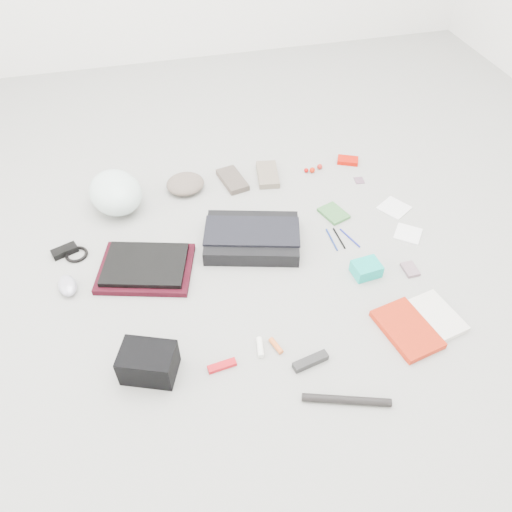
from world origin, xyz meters
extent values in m
plane|color=gray|center=(0.00, 0.00, 0.00)|extent=(4.00, 4.00, 0.00)
cube|color=black|center=(0.01, 0.13, 0.03)|extent=(0.45, 0.37, 0.07)
cube|color=black|center=(0.01, 0.13, 0.07)|extent=(0.43, 0.28, 0.01)
cube|color=black|center=(-0.44, 0.08, 0.01)|extent=(0.43, 0.37, 0.03)
cube|color=black|center=(-0.44, 0.08, 0.04)|extent=(0.37, 0.31, 0.02)
ellipsoid|color=white|center=(-0.52, 0.51, 0.09)|extent=(0.30, 0.34, 0.17)
ellipsoid|color=#6A5A4F|center=(-0.20, 0.57, 0.03)|extent=(0.22, 0.21, 0.06)
cube|color=#52473E|center=(0.03, 0.56, 0.01)|extent=(0.13, 0.21, 0.03)
cube|color=#7B6E5C|center=(0.20, 0.56, 0.01)|extent=(0.13, 0.21, 0.03)
cube|color=black|center=(-0.76, 0.26, 0.01)|extent=(0.11, 0.08, 0.03)
torus|color=black|center=(-0.71, 0.23, 0.01)|extent=(0.12, 0.12, 0.01)
ellipsoid|color=#A8A6B7|center=(-0.74, 0.05, 0.02)|extent=(0.09, 0.13, 0.04)
cube|color=black|center=(-0.47, -0.40, 0.06)|extent=(0.21, 0.18, 0.12)
cube|color=#AC0A12|center=(-0.23, -0.44, 0.01)|extent=(0.10, 0.04, 0.02)
cylinder|color=white|center=(-0.09, -0.40, 0.01)|extent=(0.03, 0.08, 0.02)
cylinder|color=orange|center=(-0.03, -0.41, 0.01)|extent=(0.04, 0.07, 0.02)
cube|color=black|center=(0.07, -0.50, 0.01)|extent=(0.13, 0.06, 0.03)
cylinder|color=black|center=(0.13, -0.67, 0.01)|extent=(0.28, 0.12, 0.03)
cube|color=red|center=(0.45, -0.46, 0.01)|extent=(0.21, 0.27, 0.03)
cube|color=silver|center=(0.58, -0.43, 0.01)|extent=(0.18, 0.23, 0.02)
cube|color=#386D36|center=(0.42, 0.22, 0.01)|extent=(0.13, 0.15, 0.01)
cylinder|color=navy|center=(0.35, 0.06, 0.00)|extent=(0.01, 0.14, 0.01)
cylinder|color=black|center=(0.38, 0.06, 0.00)|extent=(0.01, 0.13, 0.01)
cylinder|color=navy|center=(0.43, 0.05, 0.00)|extent=(0.05, 0.13, 0.01)
cube|color=#0CBAA6|center=(0.41, -0.16, 0.03)|extent=(0.12, 0.10, 0.05)
cube|color=gray|center=(0.60, -0.19, 0.01)|extent=(0.05, 0.08, 0.01)
cube|color=white|center=(0.70, 0.19, 0.00)|extent=(0.17, 0.17, 0.01)
cube|color=white|center=(0.69, 0.01, 0.00)|extent=(0.15, 0.15, 0.01)
sphere|color=#AE0504|center=(0.40, 0.55, 0.01)|extent=(0.03, 0.03, 0.02)
sphere|color=#B71B06|center=(0.43, 0.55, 0.01)|extent=(0.03, 0.03, 0.03)
sphere|color=#A61E16|center=(0.47, 0.56, 0.01)|extent=(0.03, 0.03, 0.03)
cube|color=#C10F03|center=(0.63, 0.58, 0.01)|extent=(0.12, 0.10, 0.02)
cube|color=#735065|center=(0.63, 0.42, 0.00)|extent=(0.05, 0.06, 0.00)
camera|label=1|loc=(-0.35, -1.36, 1.48)|focal=35.00mm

